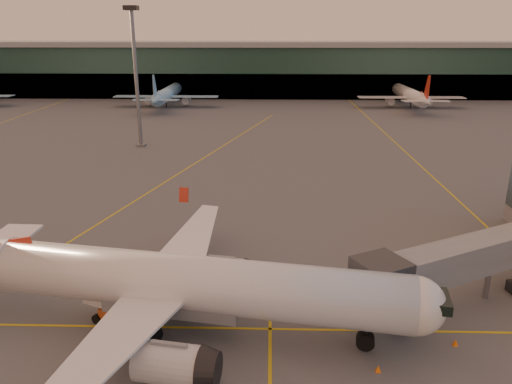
{
  "coord_description": "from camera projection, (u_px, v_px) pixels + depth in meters",
  "views": [
    {
      "loc": [
        4.83,
        -27.78,
        21.8
      ],
      "look_at": [
        3.43,
        23.15,
        5.0
      ],
      "focal_mm": 35.0,
      "sensor_mm": 36.0,
      "label": 1
    }
  ],
  "objects": [
    {
      "name": "ground",
      "position": [
        195.0,
        371.0,
        33.33
      ],
      "size": [
        600.0,
        600.0,
        0.0
      ],
      "primitive_type": "plane",
      "color": "#4C4F54",
      "rests_on": "ground"
    },
    {
      "name": "taxi_markings",
      "position": [
        189.0,
        179.0,
        75.75
      ],
      "size": [
        100.12,
        173.0,
        0.01
      ],
      "color": "gold",
      "rests_on": "ground"
    },
    {
      "name": "terminal",
      "position": [
        256.0,
        69.0,
        165.2
      ],
      "size": [
        400.0,
        20.0,
        17.6
      ],
      "color": "#19382D",
      "rests_on": "ground"
    },
    {
      "name": "mast_west_near",
      "position": [
        135.0,
        67.0,
        91.86
      ],
      "size": [
        2.4,
        2.4,
        25.6
      ],
      "color": "slate",
      "rests_on": "ground"
    },
    {
      "name": "distant_aircraft_row",
      "position": [
        290.0,
        107.0,
        145.07
      ],
      "size": [
        350.0,
        34.0,
        13.0
      ],
      "color": "#88BCE4",
      "rests_on": "ground"
    },
    {
      "name": "main_airplane",
      "position": [
        171.0,
        284.0,
        36.71
      ],
      "size": [
        39.45,
        35.77,
        11.95
      ],
      "rotation": [
        0.0,
        0.0,
        -0.17
      ],
      "color": "white",
      "rests_on": "ground"
    },
    {
      "name": "jet_bridge",
      "position": [
        503.0,
        250.0,
        41.76
      ],
      "size": [
        25.51,
        15.58,
        5.9
      ],
      "color": "slate",
      "rests_on": "ground"
    },
    {
      "name": "catering_truck",
      "position": [
        118.0,
        295.0,
        38.27
      ],
      "size": [
        5.61,
        4.1,
        3.99
      ],
      "rotation": [
        0.0,
        0.0,
        -0.41
      ],
      "color": "#B14919",
      "rests_on": "ground"
    },
    {
      "name": "cone_nose",
      "position": [
        455.0,
        342.0,
        35.92
      ],
      "size": [
        0.41,
        0.41,
        0.52
      ],
      "color": "orange",
      "rests_on": "ground"
    },
    {
      "name": "cone_wing_left",
      "position": [
        209.0,
        233.0,
        55.06
      ],
      "size": [
        0.45,
        0.45,
        0.57
      ],
      "color": "orange",
      "rests_on": "ground"
    },
    {
      "name": "cone_fwd",
      "position": [
        378.0,
        369.0,
        33.17
      ],
      "size": [
        0.4,
        0.4,
        0.5
      ],
      "color": "orange",
      "rests_on": "ground"
    }
  ]
}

